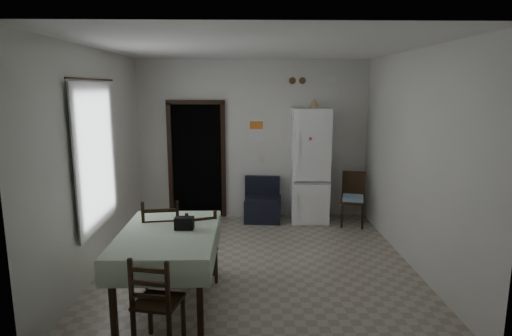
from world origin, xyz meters
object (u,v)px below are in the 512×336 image
at_px(dining_chair_far_right, 199,244).
at_px(dining_chair_near_head, 158,300).
at_px(fridge, 310,165).
at_px(dining_chair_far_left, 163,240).
at_px(corner_chair, 353,200).
at_px(dining_table, 169,267).
at_px(navy_seat, 263,200).

height_order(dining_chair_far_right, dining_chair_near_head, dining_chair_far_right).
bearing_deg(dining_chair_far_right, fridge, -145.11).
relative_size(dining_chair_far_left, dining_chair_far_right, 1.15).
bearing_deg(dining_chair_far_right, dining_chair_far_left, -17.24).
bearing_deg(corner_chair, fridge, 170.38).
distance_m(dining_chair_far_left, dining_chair_far_right, 0.45).
bearing_deg(fridge, dining_chair_near_head, -114.75).
height_order(dining_table, dining_chair_far_left, dining_chair_far_left).
height_order(corner_chair, dining_chair_far_left, dining_chair_far_left).
height_order(corner_chair, dining_table, corner_chair).
xyz_separation_m(corner_chair, dining_chair_near_head, (-2.69, -3.52, -0.00)).
bearing_deg(dining_table, dining_chair_far_right, 64.98).
distance_m(fridge, dining_chair_near_head, 4.36).
bearing_deg(corner_chair, dining_table, -121.13).
bearing_deg(navy_seat, dining_chair_near_head, -100.82).
bearing_deg(dining_chair_far_left, dining_chair_near_head, 91.65).
bearing_deg(dining_chair_far_left, dining_chair_far_right, 174.84).
relative_size(fridge, corner_chair, 2.18).
xyz_separation_m(dining_chair_far_left, dining_chair_far_right, (0.44, 0.02, -0.07)).
relative_size(fridge, navy_seat, 2.62).
distance_m(corner_chair, dining_table, 3.83).
relative_size(navy_seat, dining_chair_far_left, 0.72).
distance_m(dining_table, dining_chair_near_head, 0.85).
height_order(fridge, dining_table, fridge).
xyz_separation_m(dining_chair_far_right, dining_chair_near_head, (-0.22, -1.41, -0.00)).
relative_size(navy_seat, dining_chair_near_head, 0.84).
bearing_deg(fridge, dining_table, -121.58).
bearing_deg(dining_table, dining_chair_near_head, -86.42).
relative_size(dining_chair_far_left, dining_chair_near_head, 1.16).
xyz_separation_m(fridge, corner_chair, (0.72, -0.32, -0.55)).
relative_size(dining_chair_far_right, dining_chair_near_head, 1.01).
bearing_deg(corner_chair, dining_chair_far_left, -129.31).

